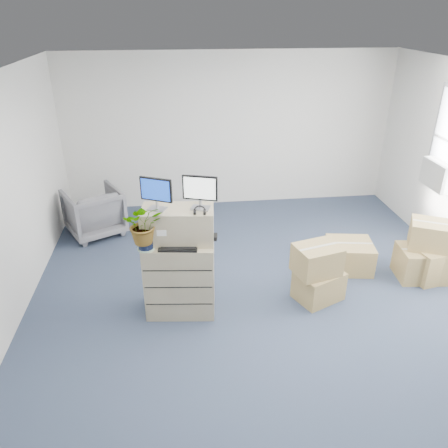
{
  "coord_description": "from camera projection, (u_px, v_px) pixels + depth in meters",
  "views": [
    {
      "loc": [
        -1.03,
        -4.31,
        3.44
      ],
      "look_at": [
        -0.47,
        0.4,
        1.07
      ],
      "focal_mm": 35.0,
      "sensor_mm": 36.0,
      "label": 1
    }
  ],
  "objects": [
    {
      "name": "headphones",
      "position": [
        200.0,
        211.0,
        4.83
      ],
      "size": [
        0.13,
        0.03,
        0.13
      ],
      "primitive_type": "torus",
      "rotation": [
        1.57,
        0.0,
        -0.11
      ],
      "color": "black",
      "rests_on": "filing_cabinet_upper"
    },
    {
      "name": "mouse",
      "position": [
        207.0,
        244.0,
        5.04
      ],
      "size": [
        0.11,
        0.09,
        0.03
      ],
      "primitive_type": "ellipsoid",
      "rotation": [
        0.0,
        0.0,
        -0.34
      ],
      "color": "silver",
      "rests_on": "filing_cabinet_lower"
    },
    {
      "name": "filing_cabinet_upper",
      "position": [
        178.0,
        225.0,
        5.06
      ],
      "size": [
        0.87,
        0.5,
        0.41
      ],
      "primitive_type": "cube",
      "rotation": [
        0.0,
        0.0,
        -0.11
      ],
      "color": "tan",
      "rests_on": "filing_cabinet_lower"
    },
    {
      "name": "water_bottle",
      "position": [
        183.0,
        232.0,
        5.1
      ],
      "size": [
        0.06,
        0.06,
        0.22
      ],
      "primitive_type": "cylinder",
      "color": "gray",
      "rests_on": "filing_cabinet_lower"
    },
    {
      "name": "ground",
      "position": [
        265.0,
        312.0,
        5.48
      ],
      "size": [
        7.0,
        7.0,
        0.0
      ],
      "primitive_type": "plane",
      "color": "#273347",
      "rests_on": "ground"
    },
    {
      "name": "filing_cabinet_lower",
      "position": [
        180.0,
        277.0,
        5.33
      ],
      "size": [
        0.88,
        0.59,
        0.97
      ],
      "primitive_type": "cube",
      "rotation": [
        0.0,
        0.0,
        -0.11
      ],
      "color": "tan",
      "rests_on": "ground"
    },
    {
      "name": "potted_plant",
      "position": [
        144.0,
        229.0,
        4.86
      ],
      "size": [
        0.46,
        0.5,
        0.46
      ],
      "rotation": [
        0.0,
        0.0,
        -0.11
      ],
      "color": "#9BB995",
      "rests_on": "filing_cabinet_lower"
    },
    {
      "name": "monitor_left",
      "position": [
        156.0,
        192.0,
        4.86
      ],
      "size": [
        0.36,
        0.22,
        0.38
      ],
      "rotation": [
        0.0,
        0.0,
        -0.45
      ],
      "color": "#99999E",
      "rests_on": "filing_cabinet_upper"
    },
    {
      "name": "keyboard",
      "position": [
        178.0,
        248.0,
        4.98
      ],
      "size": [
        0.46,
        0.24,
        0.02
      ],
      "primitive_type": "cube",
      "rotation": [
        0.0,
        0.0,
        -0.14
      ],
      "color": "black",
      "rests_on": "filing_cabinet_lower"
    },
    {
      "name": "tissue_box",
      "position": [
        204.0,
        232.0,
        5.15
      ],
      "size": [
        0.21,
        0.12,
        0.08
      ],
      "primitive_type": "cube",
      "rotation": [
        0.0,
        0.0,
        0.08
      ],
      "color": "#4086DB",
      "rests_on": "external_drive"
    },
    {
      "name": "office_chair",
      "position": [
        94.0,
        210.0,
        7.21
      ],
      "size": [
        1.1,
        1.08,
        0.86
      ],
      "primitive_type": "imported",
      "rotation": [
        0.0,
        0.0,
        3.62
      ],
      "color": "#58585C",
      "rests_on": "ground"
    },
    {
      "name": "external_drive",
      "position": [
        210.0,
        237.0,
        5.18
      ],
      "size": [
        0.18,
        0.15,
        0.05
      ],
      "primitive_type": "cube",
      "rotation": [
        0.0,
        0.0,
        -0.17
      ],
      "color": "black",
      "rests_on": "filing_cabinet_lower"
    },
    {
      "name": "phone_dock",
      "position": [
        173.0,
        238.0,
        5.11
      ],
      "size": [
        0.06,
        0.06,
        0.13
      ],
      "rotation": [
        0.0,
        0.0,
        -0.11
      ],
      "color": "silver",
      "rests_on": "filing_cabinet_lower"
    },
    {
      "name": "ac_unit",
      "position": [
        439.0,
        175.0,
        6.49
      ],
      "size": [
        0.24,
        0.6,
        0.4
      ],
      "primitive_type": "cube",
      "color": "white",
      "rests_on": "wall_right"
    },
    {
      "name": "cardboard_boxes",
      "position": [
        383.0,
        261.0,
        5.99
      ],
      "size": [
        2.52,
        1.31,
        0.84
      ],
      "color": "#9A804A",
      "rests_on": "ground"
    },
    {
      "name": "wall_back",
      "position": [
        230.0,
        131.0,
        7.97
      ],
      "size": [
        6.0,
        0.02,
        2.8
      ],
      "primitive_type": "cube",
      "color": "silver",
      "rests_on": "ground"
    },
    {
      "name": "monitor_right",
      "position": [
        200.0,
        190.0,
        4.87
      ],
      "size": [
        0.39,
        0.21,
        0.4
      ],
      "rotation": [
        0.0,
        0.0,
        -0.32
      ],
      "color": "#99999E",
      "rests_on": "filing_cabinet_upper"
    }
  ]
}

